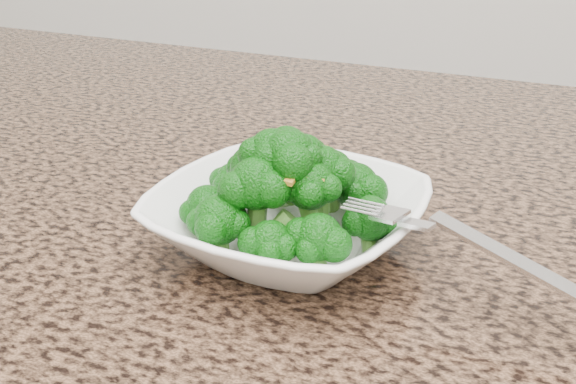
% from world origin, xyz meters
% --- Properties ---
extents(granite_counter, '(1.64, 1.04, 0.03)m').
position_xyz_m(granite_counter, '(0.00, 0.30, 0.89)').
color(granite_counter, brown).
rests_on(granite_counter, cabinet).
extents(bowl, '(0.22, 0.22, 0.05)m').
position_xyz_m(bowl, '(0.02, 0.25, 0.93)').
color(bowl, white).
rests_on(bowl, granite_counter).
extents(broccoli_pile, '(0.18, 0.18, 0.07)m').
position_xyz_m(broccoli_pile, '(0.02, 0.25, 0.98)').
color(broccoli_pile, '#0B5509').
rests_on(broccoli_pile, bowl).
extents(garlic_topping, '(0.11, 0.11, 0.01)m').
position_xyz_m(garlic_topping, '(0.02, 0.25, 1.02)').
color(garlic_topping, gold).
rests_on(garlic_topping, broccoli_pile).
extents(fork, '(0.20, 0.08, 0.01)m').
position_xyz_m(fork, '(0.13, 0.22, 0.96)').
color(fork, silver).
rests_on(fork, bowl).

